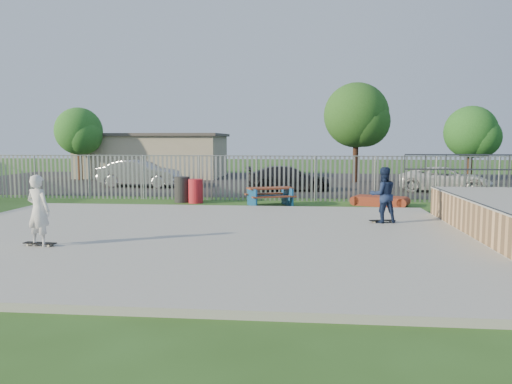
# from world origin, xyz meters

# --- Properties ---
(ground) EXTENTS (120.00, 120.00, 0.00)m
(ground) POSITION_xyz_m (0.00, 0.00, 0.00)
(ground) COLOR #2C501B
(ground) RESTS_ON ground
(concrete_slab) EXTENTS (15.00, 12.00, 0.15)m
(concrete_slab) POSITION_xyz_m (0.00, 0.00, 0.07)
(concrete_slab) COLOR #A3A39E
(concrete_slab) RESTS_ON ground
(fence) EXTENTS (26.04, 16.02, 2.00)m
(fence) POSITION_xyz_m (1.00, 4.59, 1.00)
(fence) COLOR gray
(fence) RESTS_ON ground
(picnic_table) EXTENTS (2.22, 2.03, 0.76)m
(picnic_table) POSITION_xyz_m (1.73, 7.14, 0.39)
(picnic_table) COLOR brown
(picnic_table) RESTS_ON ground
(funbox) EXTENTS (2.13, 1.59, 0.38)m
(funbox) POSITION_xyz_m (6.24, 7.68, 0.19)
(funbox) COLOR maroon
(funbox) RESTS_ON ground
(trash_bin_red) EXTENTS (0.62, 0.62, 1.03)m
(trash_bin_red) POSITION_xyz_m (-1.51, 7.81, 0.52)
(trash_bin_red) COLOR red
(trash_bin_red) RESTS_ON ground
(trash_bin_grey) EXTENTS (0.66, 0.66, 1.11)m
(trash_bin_grey) POSITION_xyz_m (-2.17, 8.07, 0.55)
(trash_bin_grey) COLOR #232426
(trash_bin_grey) RESTS_ON ground
(parking_lot) EXTENTS (40.00, 18.00, 0.02)m
(parking_lot) POSITION_xyz_m (0.00, 19.00, 0.01)
(parking_lot) COLOR black
(parking_lot) RESTS_ON ground
(car_silver) EXTENTS (4.80, 2.00, 1.54)m
(car_silver) POSITION_xyz_m (-6.30, 14.78, 0.79)
(car_silver) COLOR #A5A5AA
(car_silver) RESTS_ON parking_lot
(car_dark) EXTENTS (4.75, 2.47, 1.32)m
(car_dark) POSITION_xyz_m (2.27, 13.37, 0.68)
(car_dark) COLOR black
(car_dark) RESTS_ON parking_lot
(car_white) EXTENTS (5.01, 3.15, 1.29)m
(car_white) POSITION_xyz_m (10.44, 13.63, 0.67)
(car_white) COLOR silver
(car_white) RESTS_ON parking_lot
(building) EXTENTS (10.40, 6.40, 3.20)m
(building) POSITION_xyz_m (-8.00, 23.00, 1.61)
(building) COLOR #B7AC8D
(building) RESTS_ON ground
(tree_left) EXTENTS (3.19, 3.19, 4.92)m
(tree_left) POSITION_xyz_m (-12.13, 19.56, 3.31)
(tree_left) COLOR #472B1C
(tree_left) RESTS_ON ground
(tree_mid) EXTENTS (4.12, 4.12, 6.35)m
(tree_mid) POSITION_xyz_m (6.39, 19.39, 4.28)
(tree_mid) COLOR #392117
(tree_mid) RESTS_ON ground
(tree_right) EXTENTS (3.05, 3.05, 4.70)m
(tree_right) POSITION_xyz_m (12.81, 17.33, 3.16)
(tree_right) COLOR #402A19
(tree_right) RESTS_ON ground
(skateboard_a) EXTENTS (0.82, 0.37, 0.08)m
(skateboard_a) POSITION_xyz_m (5.54, 2.40, 0.19)
(skateboard_a) COLOR black
(skateboard_a) RESTS_ON concrete_slab
(skateboard_b) EXTENTS (0.82, 0.28, 0.08)m
(skateboard_b) POSITION_xyz_m (-3.19, -1.89, 0.19)
(skateboard_b) COLOR black
(skateboard_b) RESTS_ON concrete_slab
(skater_navy) EXTENTS (0.96, 0.82, 1.71)m
(skater_navy) POSITION_xyz_m (5.54, 2.40, 1.01)
(skater_navy) COLOR #162346
(skater_navy) RESTS_ON concrete_slab
(skater_white) EXTENTS (0.71, 0.56, 1.71)m
(skater_white) POSITION_xyz_m (-3.19, -1.89, 1.01)
(skater_white) COLOR silver
(skater_white) RESTS_ON concrete_slab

